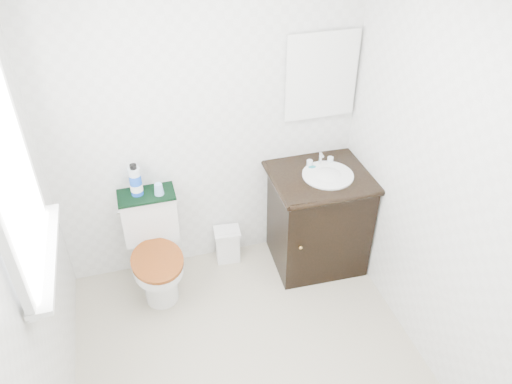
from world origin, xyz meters
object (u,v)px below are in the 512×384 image
vanity (319,217)px  trash_bin (228,244)px  toilet (155,251)px  mouthwash_bottle (135,181)px  cup (159,189)px

vanity → trash_bin: 0.76m
toilet → vanity: vanity is taller
toilet → trash_bin: toilet is taller
toilet → vanity: size_ratio=0.81×
trash_bin → mouthwash_bottle: bearing=179.6°
vanity → mouthwash_bottle: mouthwash_bottle is taller
mouthwash_bottle → cup: (0.14, -0.04, -0.07)m
vanity → mouthwash_bottle: size_ratio=3.82×
cup → mouthwash_bottle: bearing=163.4°
vanity → cup: vanity is taller
toilet → mouthwash_bottle: size_ratio=3.10×
vanity → mouthwash_bottle: 1.39m
trash_bin → toilet: bearing=-167.1°
toilet → mouthwash_bottle: 0.56m
trash_bin → cup: bearing=-175.3°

